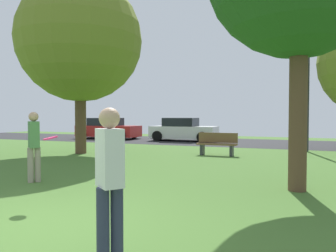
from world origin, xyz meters
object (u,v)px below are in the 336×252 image
Objects in this scene: park_bench at (217,144)px; street_lamp_post at (307,101)px; person_catcher at (34,143)px; parked_car_red at (108,129)px; parked_car_white at (183,130)px; oak_tree_right at (80,40)px; person_thrower at (110,178)px; frisbee_disc at (50,138)px.

park_bench is 0.36× the size of street_lamp_post.
person_catcher is 0.39× the size of parked_car_red.
parked_car_white is 7.50m from park_bench.
person_catcher is 7.51m from park_bench.
oak_tree_right reaches higher than parked_car_red.
oak_tree_right is 11.51m from person_thrower.
oak_tree_right is at bearing -102.51° from parked_car_white.
parked_car_red is at bearing -20.26° from person_thrower.
park_bench is (9.28, -6.59, -0.19)m from parked_car_red.
frisbee_disc is 8.27m from park_bench.
oak_tree_right is 9.84m from parked_car_red.
parked_car_red is 0.96× the size of street_lamp_post.
street_lamp_post reaches higher than person_catcher.
street_lamp_post is (3.38, 2.77, 1.79)m from park_bench.
parked_car_red is (-3.77, 8.10, -4.11)m from oak_tree_right.
parked_car_white is 8.18m from street_lamp_post.
street_lamp_post is (12.66, -3.82, 1.60)m from parked_car_red.
parked_car_red is (-8.02, 14.73, -0.53)m from frisbee_disc.
park_bench is (2.82, 6.94, -0.47)m from person_catcher.
person_catcher reaches higher than frisbee_disc.
park_bench is (1.26, 8.14, -0.72)m from frisbee_disc.
frisbee_disc is 0.09× the size of parked_car_white.
person_thrower is 10.12m from park_bench.
oak_tree_right is 9.17m from parked_car_white.
parked_car_red is at bearing 152.99° from person_catcher.
parked_car_red is at bearing -35.38° from park_bench.
person_thrower is 1.06× the size of park_bench.
frisbee_disc is at bearing -113.03° from street_lamp_post.
oak_tree_right reaches higher than park_bench.
oak_tree_right is at bearing 15.35° from park_bench.
frisbee_disc is (1.56, -1.20, 0.25)m from person_catcher.
street_lamp_post is at bearing 66.97° from frisbee_disc.
oak_tree_right reaches higher than frisbee_disc.
frisbee_disc is 0.09× the size of parked_car_red.
park_bench is at bearing 81.21° from frisbee_disc.
parked_car_white is at bearing 77.49° from oak_tree_right.
street_lamp_post is at bearing -62.10° from person_thrower.
frisbee_disc is 0.08× the size of street_lamp_post.
parked_car_white reaches higher than parked_car_red.
parked_car_red is at bearing 118.58° from frisbee_disc.
person_catcher is 11.60m from street_lamp_post.
person_thrower is at bearing -73.33° from parked_car_white.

